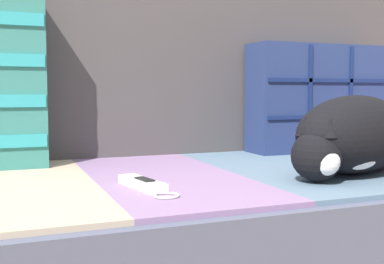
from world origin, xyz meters
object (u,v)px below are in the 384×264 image
at_px(throw_pillow_quilted, 317,98).
at_px(game_remote_far, 144,184).
at_px(sleeping_cat, 353,137).
at_px(couch, 219,237).

relative_size(throw_pillow_quilted, game_remote_far, 2.33).
xyz_separation_m(throw_pillow_quilted, sleeping_cat, (-0.20, -0.41, -0.08)).
bearing_deg(couch, throw_pillow_quilted, 25.82).
height_order(sleeping_cat, game_remote_far, sleeping_cat).
bearing_deg(sleeping_cat, couch, 142.13).
height_order(couch, game_remote_far, game_remote_far).
bearing_deg(game_remote_far, throw_pillow_quilted, 29.73).
bearing_deg(game_remote_far, sleeping_cat, -1.49).
bearing_deg(throw_pillow_quilted, game_remote_far, -150.27).
xyz_separation_m(couch, game_remote_far, (-0.25, -0.18, 0.19)).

